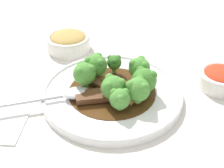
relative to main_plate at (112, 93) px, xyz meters
name	(u,v)px	position (x,y,z in m)	size (l,w,h in m)	color
ground_plane	(112,97)	(0.00, 0.00, -0.01)	(4.00, 4.00, 0.00)	silver
main_plate	(112,93)	(0.00, 0.00, 0.00)	(0.30, 0.30, 0.02)	white
beef_strip_0	(94,96)	(-0.04, 0.03, 0.02)	(0.07, 0.08, 0.01)	#56331E
beef_strip_1	(99,82)	(0.01, 0.03, 0.01)	(0.04, 0.06, 0.01)	brown
beef_strip_2	(116,83)	(0.02, 0.00, 0.01)	(0.06, 0.07, 0.01)	brown
broccoli_floret_0	(139,68)	(0.05, -0.04, 0.04)	(0.05, 0.05, 0.05)	#8EB756
broccoli_floret_1	(144,80)	(0.01, -0.06, 0.04)	(0.05, 0.05, 0.05)	#7FA84C
broccoli_floret_2	(114,62)	(0.07, 0.02, 0.04)	(0.03, 0.03, 0.04)	#7FA84C
broccoli_floret_3	(138,89)	(-0.02, -0.06, 0.04)	(0.05, 0.05, 0.05)	#7FA84C
broccoli_floret_4	(113,87)	(-0.03, -0.01, 0.04)	(0.05, 0.05, 0.05)	#7FA84C
broccoli_floret_5	(120,98)	(-0.05, -0.03, 0.03)	(0.04, 0.04, 0.04)	#8EB756
broccoli_floret_6	(96,65)	(0.04, 0.05, 0.04)	(0.05, 0.05, 0.05)	#8EB756
broccoli_floret_7	(84,73)	(-0.01, 0.06, 0.04)	(0.05, 0.05, 0.06)	#8EB756
serving_spoon	(67,94)	(-0.05, 0.08, 0.02)	(0.13, 0.19, 0.01)	silver
side_bowl_kimchi	(221,78)	(0.11, -0.22, 0.01)	(0.10, 0.10, 0.04)	white
side_bowl_appetizer	(68,41)	(0.17, 0.18, 0.01)	(0.12, 0.12, 0.05)	white
paper_napkin	(3,126)	(-0.16, 0.17, -0.01)	(0.11, 0.10, 0.01)	white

